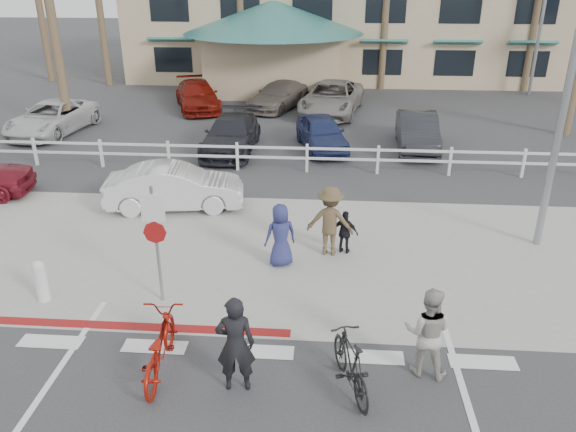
# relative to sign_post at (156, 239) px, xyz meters

# --- Properties ---
(ground) EXTENTS (140.00, 140.00, 0.00)m
(ground) POSITION_rel_sign_post_xyz_m (2.30, -2.20, -1.45)
(ground) COLOR #333335
(sidewalk_plaza) EXTENTS (22.00, 7.00, 0.01)m
(sidewalk_plaza) POSITION_rel_sign_post_xyz_m (2.30, 2.30, -1.44)
(sidewalk_plaza) COLOR gray
(sidewalk_plaza) RESTS_ON ground
(cross_street) EXTENTS (40.00, 5.00, 0.01)m
(cross_street) POSITION_rel_sign_post_xyz_m (2.30, 6.30, -1.45)
(cross_street) COLOR #333335
(cross_street) RESTS_ON ground
(parking_lot) EXTENTS (50.00, 16.00, 0.01)m
(parking_lot) POSITION_rel_sign_post_xyz_m (2.30, 15.80, -1.45)
(parking_lot) COLOR #333335
(parking_lot) RESTS_ON ground
(curb_red) EXTENTS (7.00, 0.25, 0.02)m
(curb_red) POSITION_rel_sign_post_xyz_m (-0.70, -1.00, -1.44)
(curb_red) COLOR maroon
(curb_red) RESTS_ON ground
(rail_fence) EXTENTS (29.40, 0.16, 1.00)m
(rail_fence) POSITION_rel_sign_post_xyz_m (2.80, 8.30, -0.95)
(rail_fence) COLOR silver
(rail_fence) RESTS_ON ground
(sign_post) EXTENTS (0.50, 0.10, 2.90)m
(sign_post) POSITION_rel_sign_post_xyz_m (0.00, 0.00, 0.00)
(sign_post) COLOR gray
(sign_post) RESTS_ON ground
(bollard_0) EXTENTS (0.26, 0.26, 0.95)m
(bollard_0) POSITION_rel_sign_post_xyz_m (-2.50, -0.20, -0.97)
(bollard_0) COLOR silver
(bollard_0) RESTS_ON ground
(streetlight_0) EXTENTS (0.60, 2.00, 9.00)m
(streetlight_0) POSITION_rel_sign_post_xyz_m (8.80, 3.30, 3.05)
(streetlight_0) COLOR gray
(streetlight_0) RESTS_ON ground
(streetlight_1) EXTENTS (0.60, 2.00, 9.50)m
(streetlight_1) POSITION_rel_sign_post_xyz_m (14.30, 21.80, 3.30)
(streetlight_1) COLOR gray
(streetlight_1) RESTS_ON ground
(bike_red) EXTENTS (0.81, 2.05, 1.06)m
(bike_red) POSITION_rel_sign_post_xyz_m (0.61, -2.25, -0.92)
(bike_red) COLOR maroon
(bike_red) RESTS_ON ground
(rider_red) EXTENTS (0.69, 0.49, 1.77)m
(rider_red) POSITION_rel_sign_post_xyz_m (2.01, -2.56, -0.57)
(rider_red) COLOR black
(rider_red) RESTS_ON ground
(bike_black) EXTENTS (0.98, 1.79, 1.04)m
(bike_black) POSITION_rel_sign_post_xyz_m (3.90, -2.44, -0.93)
(bike_black) COLOR black
(bike_black) RESTS_ON ground
(rider_black) EXTENTS (0.94, 0.81, 1.67)m
(rider_black) POSITION_rel_sign_post_xyz_m (5.19, -1.92, -0.61)
(rider_black) COLOR #ABA79C
(rider_black) RESTS_ON ground
(pedestrian_a) EXTENTS (1.20, 0.79, 1.75)m
(pedestrian_a) POSITION_rel_sign_post_xyz_m (3.51, 2.39, -0.57)
(pedestrian_a) COLOR brown
(pedestrian_a) RESTS_ON ground
(pedestrian_child) EXTENTS (0.70, 0.46, 1.11)m
(pedestrian_child) POSITION_rel_sign_post_xyz_m (3.89, 2.45, -0.89)
(pedestrian_child) COLOR black
(pedestrian_child) RESTS_ON ground
(pedestrian_b) EXTENTS (0.88, 0.74, 1.54)m
(pedestrian_b) POSITION_rel_sign_post_xyz_m (2.37, 1.74, -0.68)
(pedestrian_b) COLOR navy
(pedestrian_b) RESTS_ON ground
(car_white_sedan) EXTENTS (4.10, 1.93, 1.30)m
(car_white_sedan) POSITION_rel_sign_post_xyz_m (-0.98, 4.91, -0.80)
(car_white_sedan) COLOR silver
(car_white_sedan) RESTS_ON ground
(lot_car_0) EXTENTS (2.77, 4.99, 1.32)m
(lot_car_0) POSITION_rel_sign_post_xyz_m (-8.18, 12.40, -0.79)
(lot_car_0) COLOR silver
(lot_car_0) RESTS_ON ground
(lot_car_1) EXTENTS (1.91, 4.51, 1.30)m
(lot_car_1) POSITION_rel_sign_post_xyz_m (-0.27, 10.49, -0.80)
(lot_car_1) COLOR black
(lot_car_1) RESTS_ON ground
(lot_car_2) EXTENTS (2.40, 4.04, 1.29)m
(lot_car_2) POSITION_rel_sign_post_xyz_m (3.14, 11.00, -0.81)
(lot_car_2) COLOR navy
(lot_car_2) RESTS_ON ground
(lot_car_3) EXTENTS (1.63, 4.20, 1.36)m
(lot_car_3) POSITION_rel_sign_post_xyz_m (6.80, 11.32, -0.77)
(lot_car_3) COLOR black
(lot_car_3) RESTS_ON ground
(lot_car_4) EXTENTS (3.29, 4.95, 1.33)m
(lot_car_4) POSITION_rel_sign_post_xyz_m (-3.07, 17.14, -0.78)
(lot_car_4) COLOR maroon
(lot_car_4) RESTS_ON ground
(lot_car_5) EXTENTS (3.38, 5.73, 1.50)m
(lot_car_5) POSITION_rel_sign_post_xyz_m (3.50, 16.68, -0.70)
(lot_car_5) COLOR gray
(lot_car_5) RESTS_ON ground
(lot_car_6) EXTENTS (3.35, 4.73, 1.27)m
(lot_car_6) POSITION_rel_sign_post_xyz_m (0.91, 17.59, -0.81)
(lot_car_6) COLOR #665B53
(lot_car_6) RESTS_ON ground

